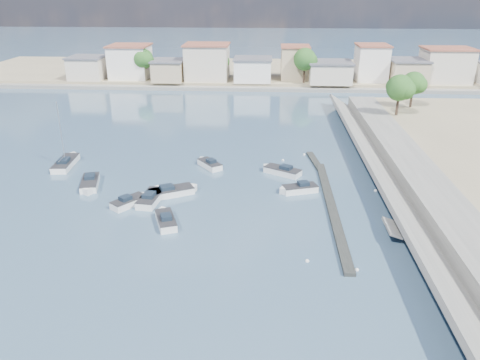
# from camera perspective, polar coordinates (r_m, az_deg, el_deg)

# --- Properties ---
(ground) EXTENTS (400.00, 400.00, 0.00)m
(ground) POSITION_cam_1_polar(r_m,az_deg,el_deg) (79.73, 3.51, 6.20)
(ground) COLOR #304860
(ground) RESTS_ON ground
(seawall_walkway) EXTENTS (5.00, 90.00, 1.80)m
(seawall_walkway) POSITION_cam_1_polar(r_m,az_deg,el_deg) (57.16, 22.29, -1.41)
(seawall_walkway) COLOR slate
(seawall_walkway) RESTS_ON ground
(breakwater) EXTENTS (2.00, 31.02, 0.35)m
(breakwater) POSITION_cam_1_polar(r_m,az_deg,el_deg) (54.49, 10.67, -2.03)
(breakwater) COLOR black
(breakwater) RESTS_ON ground
(far_shore_land) EXTENTS (160.00, 40.00, 1.40)m
(far_shore_land) POSITION_cam_1_polar(r_m,az_deg,el_deg) (130.32, 3.62, 12.99)
(far_shore_land) COLOR gray
(far_shore_land) RESTS_ON ground
(far_shore_quay) EXTENTS (160.00, 2.50, 0.80)m
(far_shore_quay) POSITION_cam_1_polar(r_m,az_deg,el_deg) (109.73, 3.59, 11.00)
(far_shore_quay) COLOR slate
(far_shore_quay) RESTS_ON ground
(far_town) EXTENTS (113.01, 12.80, 8.35)m
(far_town) POSITION_cam_1_polar(r_m,az_deg,el_deg) (115.27, 9.14, 13.62)
(far_town) COLOR beige
(far_town) RESTS_ON far_shore_land
(shore_trees) EXTENTS (74.56, 38.32, 7.92)m
(shore_trees) POSITION_cam_1_polar(r_m,az_deg,el_deg) (106.19, 8.30, 13.61)
(shore_trees) COLOR #38281E
(shore_trees) RESTS_ON ground
(motorboat_a) EXTENTS (3.08, 4.78, 1.48)m
(motorboat_a) POSITION_cam_1_polar(r_m,az_deg,el_deg) (48.62, -9.07, -4.82)
(motorboat_a) COLOR white
(motorboat_a) RESTS_ON ground
(motorboat_b) EXTENTS (3.76, 4.17, 1.48)m
(motorboat_b) POSITION_cam_1_polar(r_m,az_deg,el_deg) (53.27, -13.19, -2.60)
(motorboat_b) COLOR white
(motorboat_b) RESTS_ON ground
(motorboat_c) EXTENTS (5.02, 3.97, 1.48)m
(motorboat_c) POSITION_cam_1_polar(r_m,az_deg,el_deg) (60.61, 5.01, 1.10)
(motorboat_c) COLOR white
(motorboat_c) RESTS_ON ground
(motorboat_d) EXTENTS (4.59, 2.85, 1.48)m
(motorboat_d) POSITION_cam_1_polar(r_m,az_deg,el_deg) (55.43, 7.09, -1.12)
(motorboat_d) COLOR white
(motorboat_d) RESTS_ON ground
(motorboat_e) EXTENTS (2.48, 5.54, 1.48)m
(motorboat_e) POSITION_cam_1_polar(r_m,az_deg,el_deg) (53.81, -10.71, -2.12)
(motorboat_e) COLOR white
(motorboat_e) RESTS_ON ground
(motorboat_f) EXTENTS (3.72, 4.15, 1.48)m
(motorboat_f) POSITION_cam_1_polar(r_m,az_deg,el_deg) (62.82, -3.81, 1.93)
(motorboat_f) COLOR white
(motorboat_f) RESTS_ON ground
(motorboat_g) EXTENTS (3.10, 5.64, 1.48)m
(motorboat_g) POSITION_cam_1_polar(r_m,az_deg,el_deg) (59.32, -17.84, -0.45)
(motorboat_g) COLOR white
(motorboat_g) RESTS_ON ground
(motorboat_h) EXTENTS (5.52, 4.15, 1.48)m
(motorboat_h) POSITION_cam_1_polar(r_m,az_deg,el_deg) (54.95, -8.08, -1.40)
(motorboat_h) COLOR white
(motorboat_h) RESTS_ON ground
(sailboat) EXTENTS (2.57, 6.86, 9.00)m
(sailboat) POSITION_cam_1_polar(r_m,az_deg,el_deg) (67.43, -20.41, 2.01)
(sailboat) COLOR white
(sailboat) RESTS_ON ground
(mooring_buoys) EXTENTS (11.08, 29.64, 0.36)m
(mooring_buoys) POSITION_cam_1_polar(r_m,az_deg,el_deg) (54.37, 10.12, -2.18)
(mooring_buoys) COLOR white
(mooring_buoys) RESTS_ON ground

